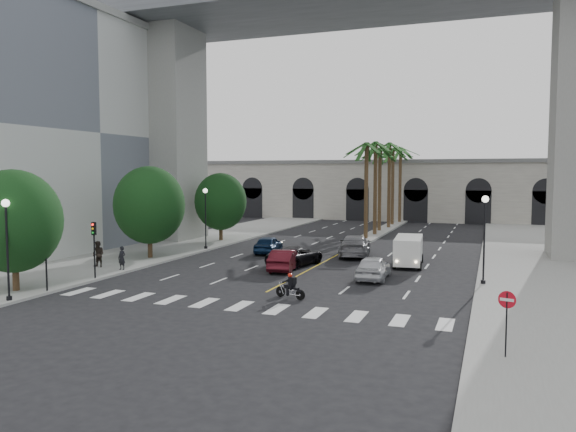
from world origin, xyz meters
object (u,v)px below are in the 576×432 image
Objects in this scene: motorcycle_rider at (291,287)px; lamp_post_right at (484,232)px; lamp_post_left_near at (7,241)px; lamp_post_left_far at (206,213)px; car_e at (268,245)px; cargo_van at (408,250)px; traffic_signal_near at (46,249)px; car_a at (373,267)px; traffic_signal_far at (94,240)px; do_not_enter_sign at (507,310)px; car_d at (355,246)px; car_c at (296,256)px; car_b at (285,260)px; pedestrian_b at (98,254)px; pedestrian_a at (122,258)px.

lamp_post_right is at bearing 54.35° from motorcycle_rider.
lamp_post_left_far is at bearing 90.00° from lamp_post_left_near.
car_e is 12.07m from cargo_van.
lamp_post_right is 25.02m from traffic_signal_near.
traffic_signal_near is 19.27m from car_a.
lamp_post_right is 1.47× the size of traffic_signal_far.
lamp_post_left_near reaches higher than motorcycle_rider.
lamp_post_left_far is 32.27m from do_not_enter_sign.
car_d is 7.17m from car_e.
lamp_post_left_far is 1.47× the size of traffic_signal_far.
traffic_signal_near is at bearing -142.00° from cargo_van.
do_not_enter_sign is (18.01, -21.91, 1.11)m from car_e.
traffic_signal_far is at bearing 40.13° from car_d.
lamp_post_left_far reaches higher than car_e.
lamp_post_right reaches higher than car_c.
lamp_post_right reaches higher than car_b.
lamp_post_right is at bearing 29.69° from lamp_post_left_near.
car_a is (3.01, 6.86, 0.14)m from motorcycle_rider.
pedestrian_b is (-2.48, 3.41, -1.45)m from traffic_signal_far.
lamp_post_left_near reaches higher than traffic_signal_far.
pedestrian_a is at bearing 33.17° from car_d.
traffic_signal_near is 23.40m from car_d.
car_d is (-3.37, 9.18, 0.09)m from car_a.
car_b is at bearing 102.17° from car_c.
lamp_post_right reaches higher than motorcycle_rider.
traffic_signal_near is 1.00× the size of traffic_signal_far.
lamp_post_right is 2.92× the size of motorcycle_rider.
pedestrian_a is 2.22m from pedestrian_b.
car_a is 18.88m from pedestrian_b.
car_e is at bearing 163.72° from cargo_van.
car_a is at bearing 164.16° from car_c.
pedestrian_b is at bearing -176.10° from motorcycle_rider.
traffic_signal_near reaches higher than pedestrian_b.
traffic_signal_near is at bearing 30.19° from car_a.
do_not_enter_sign is at bearing 121.70° from car_e.
do_not_enter_sign is (23.69, -7.26, -0.68)m from traffic_signal_far.
car_c is 8.13m from cargo_van.
do_not_enter_sign is (13.89, -14.71, 1.11)m from car_b.
pedestrian_b reaches higher than motorcycle_rider.
traffic_signal_far is (-22.70, -6.50, -0.71)m from lamp_post_right.
pedestrian_a is at bearing 14.60° from car_b.
car_c is at bearing 54.48° from traffic_signal_near.
lamp_post_left_near is at bearing -73.09° from pedestrian_b.
lamp_post_right is at bearing 167.04° from car_b.
traffic_signal_far is 2.29× the size of pedestrian_a.
cargo_van reaches higher than pedestrian_b.
pedestrian_a is at bearing -171.56° from lamp_post_right.
lamp_post_right is (22.80, -8.00, 0.00)m from lamp_post_left_far.
lamp_post_left_far reaches higher than car_c.
motorcycle_rider is 0.36× the size of car_c.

